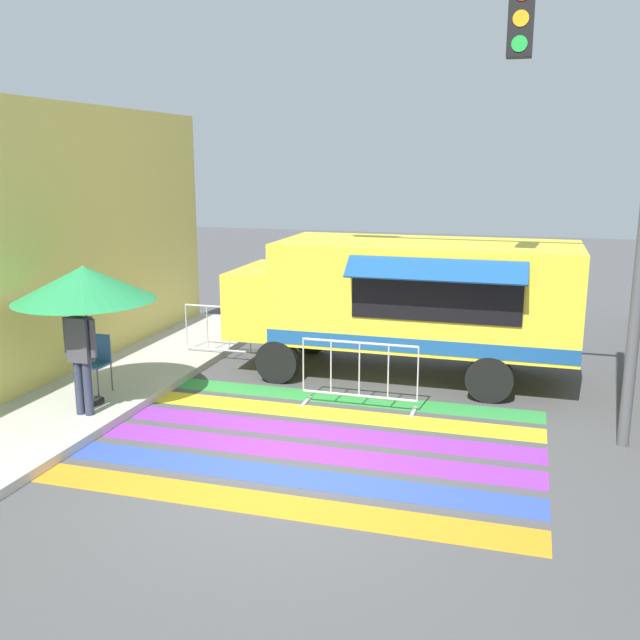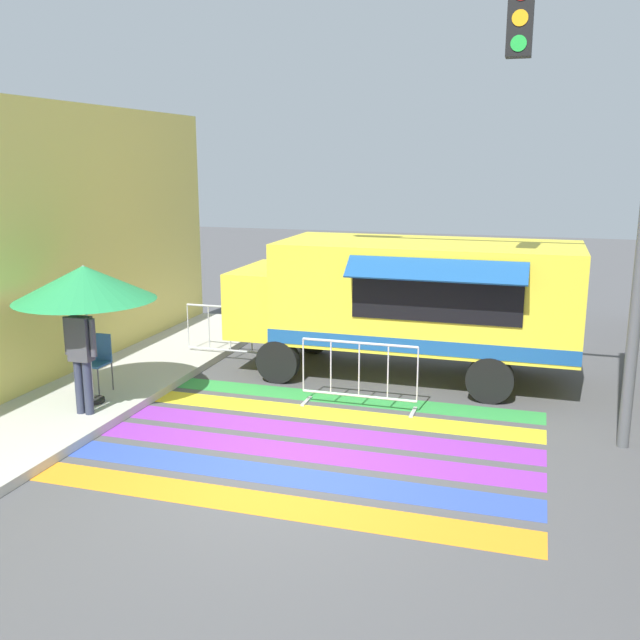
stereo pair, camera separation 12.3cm
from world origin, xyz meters
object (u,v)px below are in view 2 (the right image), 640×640
at_px(patio_umbrella, 84,283).
at_px(folding_chair, 97,357).
at_px(food_truck, 400,295).
at_px(traffic_signal_pole, 572,113).
at_px(barricade_side, 230,334).
at_px(vendor_person, 81,349).
at_px(barricade_front, 359,376).

xyz_separation_m(patio_umbrella, folding_chair, (-0.24, 0.52, -1.32)).
bearing_deg(folding_chair, food_truck, 53.36).
xyz_separation_m(traffic_signal_pole, barricade_side, (-5.93, 2.38, -3.91)).
distance_m(patio_umbrella, folding_chair, 1.43).
xyz_separation_m(folding_chair, barricade_side, (1.14, 2.74, -0.18)).
xyz_separation_m(food_truck, traffic_signal_pole, (2.59, -2.35, 2.95)).
distance_m(traffic_signal_pole, folding_chair, 8.00).
height_order(food_truck, vendor_person, food_truck).
height_order(folding_chair, vendor_person, vendor_person).
xyz_separation_m(food_truck, barricade_side, (-3.34, 0.03, -0.96)).
bearing_deg(barricade_front, traffic_signal_pole, -9.19).
height_order(traffic_signal_pole, barricade_front, traffic_signal_pole).
relative_size(traffic_signal_pole, folding_chair, 6.80).
xyz_separation_m(folding_chair, vendor_person, (0.43, -0.99, 0.43)).
distance_m(food_truck, barricade_side, 3.48).
bearing_deg(patio_umbrella, barricade_front, 18.65).
bearing_deg(traffic_signal_pole, vendor_person, -168.56).
distance_m(vendor_person, barricade_side, 3.84).
height_order(traffic_signal_pole, patio_umbrella, traffic_signal_pole).
height_order(traffic_signal_pole, vendor_person, traffic_signal_pole).
bearing_deg(food_truck, vendor_person, -137.64).
xyz_separation_m(traffic_signal_pole, patio_umbrella, (-6.83, -0.88, -2.42)).
bearing_deg(folding_chair, barricade_front, 33.25).
height_order(traffic_signal_pole, barricade_side, traffic_signal_pole).
bearing_deg(food_truck, folding_chair, -148.84).
bearing_deg(patio_umbrella, vendor_person, -67.91).
distance_m(food_truck, barricade_front, 2.14).
relative_size(patio_umbrella, barricade_side, 1.18).
distance_m(traffic_signal_pole, vendor_person, 7.54).
distance_m(vendor_person, barricade_front, 4.23).
height_order(patio_umbrella, folding_chair, patio_umbrella).
bearing_deg(patio_umbrella, food_truck, 37.25).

